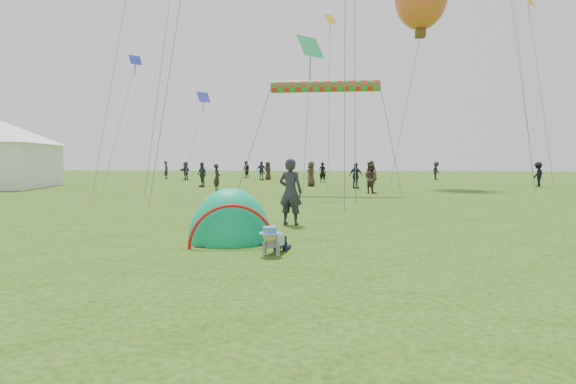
# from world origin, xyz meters

# --- Properties ---
(ground) EXTENTS (140.00, 140.00, 0.00)m
(ground) POSITION_xyz_m (0.00, 0.00, 0.00)
(ground) COLOR #14400A
(crawling_toddler) EXTENTS (0.67, 0.83, 0.56)m
(crawling_toddler) POSITION_xyz_m (-0.10, 0.25, 0.28)
(crawling_toddler) COLOR black
(crawling_toddler) RESTS_ON ground
(popup_tent) EXTENTS (2.16, 1.95, 2.35)m
(popup_tent) POSITION_xyz_m (-1.21, 1.42, 0.00)
(popup_tent) COLOR #019D70
(popup_tent) RESTS_ON ground
(standing_adult) EXTENTS (0.76, 0.60, 1.82)m
(standing_adult) POSITION_xyz_m (-0.17, 4.12, 0.91)
(standing_adult) COLOR #26262F
(standing_adult) RESTS_ON ground
(crowd_person_0) EXTENTS (0.69, 0.56, 1.63)m
(crowd_person_0) POSITION_xyz_m (-0.02, 28.13, 0.82)
(crowd_person_0) COLOR black
(crowd_person_0) RESTS_ON ground
(crowd_person_1) EXTENTS (0.96, 0.98, 1.59)m
(crowd_person_1) POSITION_xyz_m (2.95, 16.50, 0.79)
(crowd_person_1) COLOR #44322B
(crowd_person_1) RESTS_ON ground
(crowd_person_2) EXTENTS (1.07, 0.91, 1.72)m
(crowd_person_2) POSITION_xyz_m (-5.66, 31.97, 0.86)
(crowd_person_2) COLOR #2A3646
(crowd_person_2) RESTS_ON ground
(crowd_person_3) EXTENTS (0.66, 1.10, 1.67)m
(crowd_person_3) POSITION_xyz_m (14.65, 23.92, 0.83)
(crowd_person_3) COLOR black
(crowd_person_3) RESTS_ON ground
(crowd_person_4) EXTENTS (0.96, 0.94, 1.67)m
(crowd_person_4) POSITION_xyz_m (-5.18, 32.81, 0.84)
(crowd_person_4) COLOR #352722
(crowd_person_4) RESTS_ON ground
(crowd_person_5) EXTENTS (1.50, 1.37, 1.67)m
(crowd_person_5) POSITION_xyz_m (-12.49, 31.32, 0.83)
(crowd_person_5) COLOR #27303D
(crowd_person_5) RESTS_ON ground
(crowd_person_6) EXTENTS (0.46, 0.66, 1.73)m
(crowd_person_6) POSITION_xyz_m (-15.39, 34.13, 0.86)
(crowd_person_6) COLOR #282834
(crowd_person_6) RESTS_ON ground
(crowd_person_7) EXTENTS (0.88, 0.98, 1.66)m
(crowd_person_7) POSITION_xyz_m (3.44, 24.68, 0.83)
(crowd_person_7) COLOR #3C2F2C
(crowd_person_7) RESTS_ON ground
(crowd_person_8) EXTENTS (1.02, 0.86, 1.63)m
(crowd_person_8) POSITION_xyz_m (2.31, 20.57, 0.81)
(crowd_person_8) COLOR #202C3C
(crowd_person_8) RESTS_ON ground
(crowd_person_9) EXTENTS (1.11, 0.68, 1.66)m
(crowd_person_9) POSITION_xyz_m (-20.51, 20.74, 0.83)
(crowd_person_9) COLOR black
(crowd_person_9) RESTS_ON ground
(crowd_person_10) EXTENTS (0.97, 0.75, 1.76)m
(crowd_person_10) POSITION_xyz_m (3.77, 27.22, 0.88)
(crowd_person_10) COLOR #2F2523
(crowd_person_10) RESTS_ON ground
(crowd_person_11) EXTENTS (1.38, 1.59, 1.73)m
(crowd_person_11) POSITION_xyz_m (-21.78, 21.26, 0.87)
(crowd_person_11) COLOR #27323C
(crowd_person_11) RESTS_ON ground
(crowd_person_12) EXTENTS (0.41, 0.60, 1.58)m
(crowd_person_12) POSITION_xyz_m (-5.81, 17.36, 0.79)
(crowd_person_12) COLOR black
(crowd_person_12) RESTS_ON ground
(crowd_person_13) EXTENTS (1.06, 1.04, 1.73)m
(crowd_person_13) POSITION_xyz_m (-8.09, 37.17, 0.86)
(crowd_person_13) COLOR black
(crowd_person_13) RESTS_ON ground
(crowd_person_14) EXTENTS (1.00, 0.95, 1.66)m
(crowd_person_14) POSITION_xyz_m (-7.85, 21.13, 0.83)
(crowd_person_14) COLOR #2D3B43
(crowd_person_14) RESTS_ON ground
(crowd_person_15) EXTENTS (1.13, 1.23, 1.66)m
(crowd_person_15) POSITION_xyz_m (10.30, 34.79, 0.83)
(crowd_person_15) COLOR black
(crowd_person_15) RESTS_ON ground
(crowd_person_16) EXTENTS (0.81, 0.98, 1.71)m
(crowd_person_16) POSITION_xyz_m (-0.64, 22.74, 0.86)
(crowd_person_16) COLOR #382D27
(crowd_person_16) RESTS_ON ground
(balloon_kite) EXTENTS (3.43, 3.43, 4.80)m
(balloon_kite) POSITION_xyz_m (6.60, 23.40, 12.40)
(balloon_kite) COLOR orange
(rainbow_tube_kite) EXTENTS (5.66, 0.64, 0.64)m
(rainbow_tube_kite) POSITION_xyz_m (0.45, 15.78, 5.66)
(rainbow_tube_kite) COLOR red
(diamond_kite_2) EXTENTS (0.85, 0.85, 0.69)m
(diamond_kite_2) POSITION_xyz_m (0.61, 22.05, 10.99)
(diamond_kite_2) COLOR gold
(diamond_kite_3) EXTENTS (1.35, 1.35, 1.10)m
(diamond_kite_3) POSITION_xyz_m (-0.20, 13.75, 7.19)
(diamond_kite_3) COLOR green
(diamond_kite_4) EXTENTS (0.88, 0.88, 0.72)m
(diamond_kite_4) POSITION_xyz_m (-13.32, 23.31, 8.96)
(diamond_kite_4) COLOR #1C2EB6
(diamond_kite_7) EXTENTS (1.31, 1.31, 1.07)m
(diamond_kite_7) POSITION_xyz_m (14.92, 27.20, 13.47)
(diamond_kite_7) COLOR orange
(diamond_kite_10) EXTENTS (0.98, 0.98, 0.80)m
(diamond_kite_10) POSITION_xyz_m (-8.72, 24.61, 6.44)
(diamond_kite_10) COLOR #3137D3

